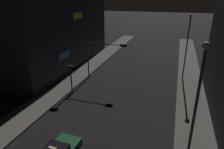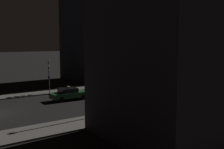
{
  "view_description": "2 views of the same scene",
  "coord_description": "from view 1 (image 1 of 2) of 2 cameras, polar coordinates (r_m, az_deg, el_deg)",
  "views": [
    {
      "loc": [
        5.44,
        -0.0,
        10.84
      ],
      "look_at": [
        -0.76,
        19.04,
        2.99
      ],
      "focal_mm": 32.43,
      "sensor_mm": 36.0,
      "label": 1
    },
    {
      "loc": [
        27.78,
        -6.2,
        6.87
      ],
      "look_at": [
        0.51,
        13.54,
        2.86
      ],
      "focal_mm": 45.52,
      "sensor_mm": 36.0,
      "label": 2
    }
  ],
  "objects": [
    {
      "name": "building_facade_left",
      "position": [
        34.86,
        -18.13,
        16.92
      ],
      "size": [
        10.96,
        23.54,
        17.43
      ],
      "color": "#282D38",
      "rests_on": "ground_plane"
    },
    {
      "name": "sidewalk_left",
      "position": [
        31.93,
        -7.4,
        1.52
      ],
      "size": [
        3.17,
        58.08,
        0.15
      ],
      "primitive_type": "cube",
      "color": "#5B5651",
      "rests_on": "ground_plane"
    },
    {
      "name": "sidewalk_right",
      "position": [
        29.19,
        21.09,
        -1.74
      ],
      "size": [
        3.17,
        58.08,
        0.15
      ],
      "primitive_type": "cube",
      "color": "#5B5651",
      "rests_on": "ground_plane"
    },
    {
      "name": "traffic_light_left_kerb",
      "position": [
        23.8,
        -11.59,
        0.4
      ],
      "size": [
        0.8,
        0.42,
        3.43
      ],
      "color": "#47474C",
      "rests_on": "ground_plane"
    },
    {
      "name": "street_lamp_near_block",
      "position": [
        12.04,
        22.64,
        -7.85
      ],
      "size": [
        0.41,
        0.41,
        8.61
      ],
      "color": "#47474C",
      "rests_on": "sidewalk_right"
    },
    {
      "name": "traffic_light_overhead",
      "position": [
        26.72,
        -2.68,
        6.23
      ],
      "size": [
        5.42,
        0.42,
        5.24
      ],
      "color": "#47474C",
      "rests_on": "ground_plane"
    },
    {
      "name": "street_lamp_far_block",
      "position": [
        28.34,
        20.52,
        8.95
      ],
      "size": [
        0.43,
        0.43,
        8.5
      ],
      "color": "#47474C",
      "rests_on": "sidewalk_right"
    }
  ]
}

